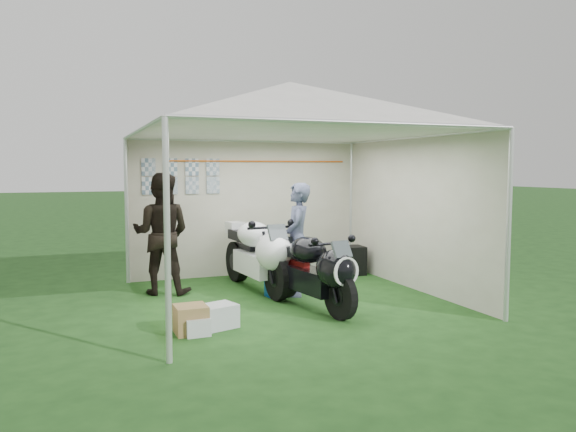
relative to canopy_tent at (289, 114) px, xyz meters
name	(u,v)px	position (x,y,z in m)	size (l,w,h in m)	color
ground	(290,299)	(0.00, -0.03, -2.58)	(80.00, 80.00, 0.00)	#1A3F15
canopy_tent	(289,114)	(0.00, 0.00, 0.00)	(5.66, 5.66, 3.00)	silver
motorcycle_white	(258,252)	(-0.25, 0.60, -1.98)	(0.60, 2.16, 1.06)	black
motorcycle_black	(314,269)	(0.09, -0.69, -2.04)	(0.63, 1.95, 0.96)	black
paddock_stand	(280,286)	(-0.06, 0.19, -2.43)	(0.39, 0.25, 0.30)	blue
person_dark_jacket	(161,234)	(-1.61, 0.98, -1.69)	(0.86, 0.67, 1.77)	black
person_blue_jacket	(297,239)	(0.20, 0.17, -1.76)	(0.59, 0.39, 1.62)	slate
equipment_box	(349,260)	(1.63, 1.30, -2.33)	(0.49, 0.39, 0.49)	black
crate_0	(218,316)	(-1.29, -1.05, -2.44)	(0.41, 0.32, 0.27)	#B6BBBF
crate_1	(191,319)	(-1.62, -1.15, -2.42)	(0.35, 0.35, 0.31)	olive
crate_2	(197,327)	(-1.57, -1.26, -2.48)	(0.27, 0.22, 0.20)	silver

